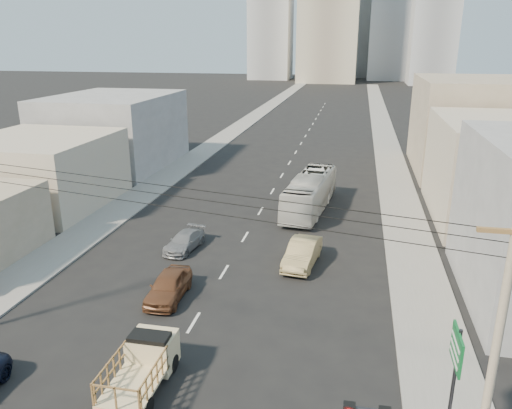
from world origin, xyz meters
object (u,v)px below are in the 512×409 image
(sedan_tan, at_px, (302,253))
(sedan_grey, at_px, (184,241))
(utility_pole, at_px, (491,376))
(sedan_brown, at_px, (169,286))
(city_bus, at_px, (310,193))
(green_sign, at_px, (455,364))
(flatbed_pickup, at_px, (142,363))

(sedan_tan, xyz_separation_m, sedan_grey, (-8.23, 0.85, -0.21))
(utility_pole, bearing_deg, sedan_brown, 140.64)
(utility_pole, bearing_deg, city_bus, 104.87)
(sedan_tan, xyz_separation_m, green_sign, (6.52, -14.59, 2.94))
(sedan_grey, distance_m, utility_pole, 23.88)
(sedan_brown, xyz_separation_m, green_sign, (13.31, -8.70, 3.00))
(sedan_brown, bearing_deg, utility_pole, -41.07)
(sedan_tan, bearing_deg, utility_pole, -61.38)
(flatbed_pickup, height_order, green_sign, green_sign)
(sedan_brown, bearing_deg, green_sign, -34.86)
(flatbed_pickup, relative_size, city_bus, 0.40)
(city_bus, height_order, sedan_brown, city_bus)
(sedan_grey, bearing_deg, sedan_brown, -70.00)
(flatbed_pickup, distance_m, green_sign, 12.02)
(city_bus, xyz_separation_m, sedan_tan, (0.62, -11.07, -0.74))
(green_sign, bearing_deg, sedan_tan, 114.07)
(sedan_tan, relative_size, green_sign, 0.97)
(sedan_tan, height_order, sedan_grey, sedan_tan)
(sedan_brown, height_order, sedan_tan, sedan_tan)
(sedan_grey, xyz_separation_m, green_sign, (14.75, -15.44, 3.15))
(sedan_brown, distance_m, utility_pole, 18.21)
(city_bus, bearing_deg, sedan_brown, -103.52)
(flatbed_pickup, xyz_separation_m, sedan_tan, (5.13, 13.20, -0.30))
(city_bus, relative_size, sedan_grey, 2.69)
(city_bus, height_order, green_sign, green_sign)
(city_bus, height_order, utility_pole, utility_pole)
(sedan_brown, relative_size, sedan_grey, 1.07)
(sedan_grey, height_order, green_sign, green_sign)
(city_bus, distance_m, sedan_tan, 11.11)
(sedan_tan, bearing_deg, sedan_brown, -132.29)
(city_bus, distance_m, sedan_brown, 18.07)
(sedan_grey, xyz_separation_m, utility_pole, (15.08, -17.94, 4.59))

